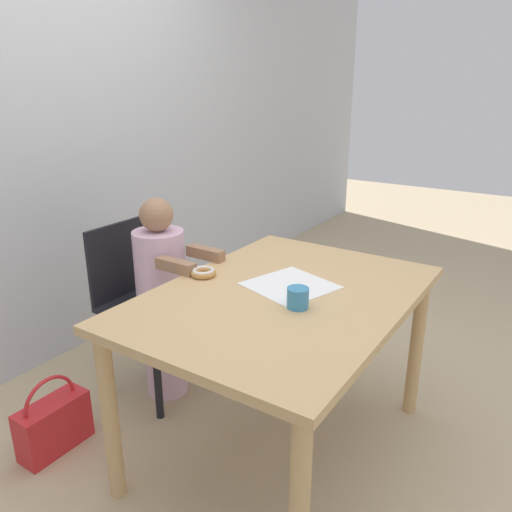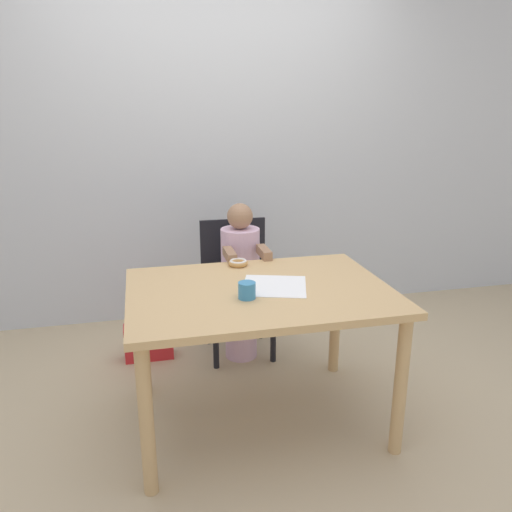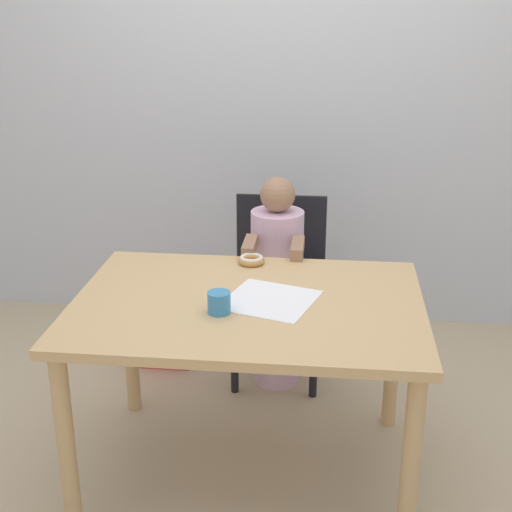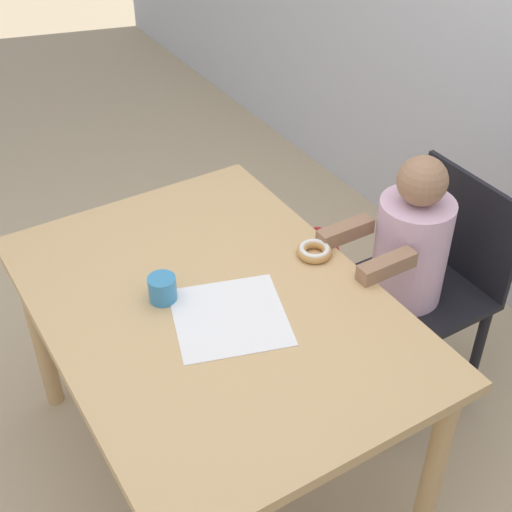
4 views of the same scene
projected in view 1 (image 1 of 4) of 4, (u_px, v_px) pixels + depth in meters
ground_plane at (280, 446)px, 2.15m from camera, size 12.00×12.00×0.00m
wall_back at (31, 131)px, 2.50m from camera, size 8.00×0.05×2.50m
dining_table at (283, 314)px, 1.94m from camera, size 1.24×0.89×0.72m
chair at (146, 301)px, 2.44m from camera, size 0.43×0.40×0.85m
child_figure at (163, 300)px, 2.37m from camera, size 0.25×0.41×1.00m
donut at (203, 272)px, 2.07m from camera, size 0.11×0.11×0.03m
napkin at (290, 285)px, 1.98m from camera, size 0.38×0.38×0.00m
handbag at (54, 423)px, 2.10m from camera, size 0.30×0.13×0.34m
cup at (298, 298)px, 1.77m from camera, size 0.08×0.08×0.08m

